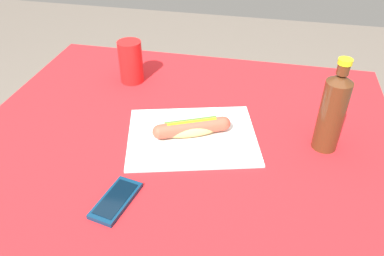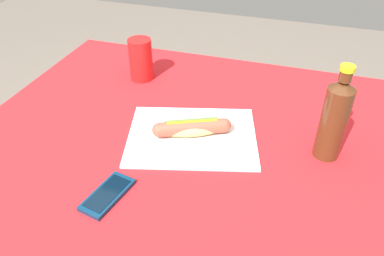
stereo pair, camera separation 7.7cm
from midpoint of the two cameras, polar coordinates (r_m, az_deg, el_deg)
The scene contains 6 objects.
dining_table at distance 1.09m, azimuth -3.62°, elevation -6.67°, with size 1.14×1.02×0.73m.
paper_wrapper at distance 1.02m, azimuth -2.16°, elevation -1.29°, with size 0.34×0.26×0.01m, color silver.
hot_dog at distance 1.00m, azimuth -2.20°, elevation -0.04°, with size 0.19×0.11×0.05m.
cell_phone at distance 0.87m, azimuth -13.84°, elevation -10.52°, with size 0.08×0.14×0.01m.
soda_bottle at distance 0.97m, azimuth 18.16°, elevation 2.38°, with size 0.06×0.06×0.25m.
drinking_cup at distance 1.27m, azimuth -10.87°, elevation 9.65°, with size 0.08×0.08×0.14m, color red.
Camera 1 is at (0.20, -0.78, 1.35)m, focal length 35.70 mm.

